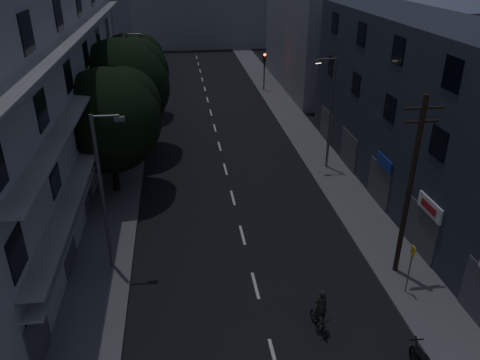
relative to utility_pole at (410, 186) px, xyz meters
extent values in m
plane|color=black|center=(-7.11, 18.41, -4.87)|extent=(160.00, 160.00, 0.00)
cube|color=#565659|center=(-14.61, 18.41, -4.79)|extent=(3.00, 90.00, 0.15)
cube|color=#565659|center=(0.39, 18.41, -4.79)|extent=(3.00, 90.00, 0.15)
cube|color=beige|center=(-7.11, -4.59, -4.86)|extent=(0.15, 2.00, 0.01)
cube|color=beige|center=(-7.11, -0.09, -4.86)|extent=(0.15, 2.00, 0.01)
cube|color=beige|center=(-7.11, 4.41, -4.86)|extent=(0.15, 2.00, 0.01)
cube|color=beige|center=(-7.11, 8.91, -4.86)|extent=(0.15, 2.00, 0.01)
cube|color=beige|center=(-7.11, 13.41, -4.86)|extent=(0.15, 2.00, 0.01)
cube|color=beige|center=(-7.11, 17.91, -4.86)|extent=(0.15, 2.00, 0.01)
cube|color=beige|center=(-7.11, 22.41, -4.86)|extent=(0.15, 2.00, 0.01)
cube|color=beige|center=(-7.11, 26.91, -4.86)|extent=(0.15, 2.00, 0.01)
cube|color=beige|center=(-7.11, 31.41, -4.86)|extent=(0.15, 2.00, 0.01)
cube|color=beige|center=(-7.11, 35.91, -4.86)|extent=(0.15, 2.00, 0.01)
cube|color=beige|center=(-7.11, 40.41, -4.86)|extent=(0.15, 2.00, 0.01)
cube|color=beige|center=(-7.11, 44.91, -4.86)|extent=(0.15, 2.00, 0.01)
cube|color=beige|center=(-7.11, 49.41, -4.86)|extent=(0.15, 2.00, 0.01)
cube|color=beige|center=(-7.11, 53.91, -4.86)|extent=(0.15, 2.00, 0.01)
cube|color=#A1A29D|center=(-19.11, 11.41, 2.13)|extent=(6.00, 36.00, 14.00)
cube|color=black|center=(-16.09, -3.59, -2.87)|extent=(0.06, 1.60, 1.60)
cube|color=black|center=(-16.09, 2.41, -2.87)|extent=(0.06, 1.60, 1.60)
cube|color=black|center=(-16.09, 8.41, -2.87)|extent=(0.06, 1.60, 1.60)
cube|color=black|center=(-16.09, 14.41, -2.87)|extent=(0.06, 1.60, 1.60)
cube|color=black|center=(-16.09, 20.41, -2.87)|extent=(0.06, 1.60, 1.60)
cube|color=black|center=(-16.09, 26.41, -2.87)|extent=(0.06, 1.60, 1.60)
cube|color=black|center=(-16.09, -3.59, 0.33)|extent=(0.06, 1.60, 1.60)
cube|color=black|center=(-16.09, 2.41, 0.33)|extent=(0.06, 1.60, 1.60)
cube|color=black|center=(-16.09, 8.41, 0.33)|extent=(0.06, 1.60, 1.60)
cube|color=black|center=(-16.09, 14.41, 0.33)|extent=(0.06, 1.60, 1.60)
cube|color=black|center=(-16.09, 20.41, 0.33)|extent=(0.06, 1.60, 1.60)
cube|color=black|center=(-16.09, 26.41, 0.33)|extent=(0.06, 1.60, 1.60)
cube|color=black|center=(-16.09, 2.41, 3.53)|extent=(0.06, 1.60, 1.60)
cube|color=black|center=(-16.09, 8.41, 3.53)|extent=(0.06, 1.60, 1.60)
cube|color=black|center=(-16.09, 14.41, 3.53)|extent=(0.06, 1.60, 1.60)
cube|color=black|center=(-16.09, 20.41, 3.53)|extent=(0.06, 1.60, 1.60)
cube|color=black|center=(-16.09, 26.41, 3.53)|extent=(0.06, 1.60, 1.60)
cube|color=black|center=(-16.09, 2.41, 6.73)|extent=(0.06, 1.60, 1.60)
cube|color=black|center=(-16.09, 8.41, 6.73)|extent=(0.06, 1.60, 1.60)
cube|color=black|center=(-16.09, 14.41, 6.73)|extent=(0.06, 1.60, 1.60)
cube|color=gray|center=(-15.61, 11.41, -0.87)|extent=(1.00, 32.40, 0.12)
cube|color=gray|center=(-15.61, 11.41, 2.33)|extent=(1.00, 32.40, 0.12)
cube|color=gray|center=(-15.61, 11.41, 5.53)|extent=(1.00, 32.40, 0.12)
cube|color=gray|center=(-15.71, 11.41, -1.77)|extent=(0.80, 32.40, 0.12)
cube|color=#424247|center=(-16.08, -3.59, -3.47)|extent=(0.06, 2.40, 2.40)
cube|color=#424247|center=(-16.08, 2.41, -3.47)|extent=(0.06, 2.40, 2.40)
cube|color=#424247|center=(-16.08, 8.41, -3.47)|extent=(0.06, 2.40, 2.40)
cube|color=#424247|center=(-16.08, 14.41, -3.47)|extent=(0.06, 2.40, 2.40)
cube|color=#424247|center=(-16.08, 20.41, -3.47)|extent=(0.06, 2.40, 2.40)
cube|color=#424247|center=(-16.08, 26.41, -3.47)|extent=(0.06, 2.40, 2.40)
cube|color=#282C36|center=(4.89, 7.41, 0.63)|extent=(6.00, 28.00, 11.00)
cube|color=black|center=(1.87, 1.41, 1.43)|extent=(0.06, 1.40, 1.50)
cube|color=black|center=(1.87, 6.91, 1.43)|extent=(0.06, 1.40, 1.50)
cube|color=black|center=(1.87, 12.41, 1.43)|extent=(0.06, 1.40, 1.50)
cube|color=black|center=(1.87, 17.91, 1.43)|extent=(0.06, 1.40, 1.50)
cube|color=black|center=(1.87, 1.41, 4.73)|extent=(0.06, 1.40, 1.50)
cube|color=black|center=(1.87, 6.91, 4.73)|extent=(0.06, 1.40, 1.50)
cube|color=black|center=(1.87, 12.41, 4.73)|extent=(0.06, 1.40, 1.50)
cube|color=black|center=(1.87, 17.91, 4.73)|extent=(0.06, 1.40, 1.50)
cube|color=#424247|center=(1.86, 1.41, -3.47)|extent=(0.06, 3.00, 2.60)
cube|color=#424247|center=(1.86, 6.91, -3.47)|extent=(0.06, 3.00, 2.60)
cube|color=#424247|center=(1.86, 12.41, -3.47)|extent=(0.06, 3.00, 2.60)
cube|color=#424247|center=(1.86, 17.91, -3.47)|extent=(0.06, 3.00, 2.60)
cube|color=silver|center=(1.79, 0.91, -1.77)|extent=(0.12, 2.20, 0.80)
cube|color=#B21414|center=(1.71, 0.91, -1.77)|extent=(0.02, 1.40, 0.36)
cube|color=navy|center=(1.79, 6.41, -1.77)|extent=(0.12, 2.00, 0.70)
cube|color=slate|center=(-19.11, 41.41, 3.13)|extent=(6.00, 20.00, 16.00)
cube|color=slate|center=(4.89, 35.41, 1.63)|extent=(6.00, 20.00, 13.00)
cube|color=slate|center=(-7.11, 63.41, 0.13)|extent=(24.00, 8.00, 10.00)
cylinder|color=black|center=(-14.68, 10.78, -2.52)|extent=(0.44, 0.44, 4.40)
sphere|color=black|center=(-14.68, 10.78, 0.12)|extent=(6.60, 6.60, 6.60)
sphere|color=black|center=(-13.69, 11.61, 0.95)|extent=(4.62, 4.62, 4.62)
sphere|color=black|center=(-15.51, 10.12, 0.62)|extent=(4.29, 4.29, 4.29)
cylinder|color=black|center=(-14.40, 17.44, -2.35)|extent=(0.44, 0.44, 4.74)
sphere|color=black|center=(-14.40, 17.44, 0.50)|extent=(7.14, 7.14, 7.14)
sphere|color=black|center=(-13.33, 18.33, 1.39)|extent=(5.00, 5.00, 5.00)
sphere|color=black|center=(-15.29, 16.73, 1.04)|extent=(4.64, 4.64, 4.64)
cylinder|color=black|center=(-14.48, 26.53, -2.62)|extent=(0.44, 0.44, 4.19)
sphere|color=black|center=(-14.48, 26.53, -0.11)|extent=(6.26, 6.26, 6.26)
sphere|color=black|center=(-13.55, 27.31, 0.67)|extent=(4.38, 4.38, 4.38)
sphere|color=black|center=(-15.27, 25.91, 0.36)|extent=(4.07, 4.07, 4.07)
cylinder|color=black|center=(-0.45, 34.06, -3.12)|extent=(0.12, 0.12, 3.20)
cube|color=black|center=(-0.45, 34.06, -1.07)|extent=(0.28, 0.22, 0.90)
sphere|color=#FF0C05|center=(-0.45, 33.91, -0.74)|extent=(0.22, 0.22, 0.22)
sphere|color=#3F330C|center=(-0.45, 33.91, -1.04)|extent=(0.22, 0.22, 0.22)
sphere|color=black|center=(-0.45, 33.91, -1.34)|extent=(0.22, 0.22, 0.22)
cylinder|color=black|center=(-13.73, 33.32, -3.12)|extent=(0.12, 0.12, 3.20)
cube|color=black|center=(-13.73, 33.32, -1.07)|extent=(0.28, 0.22, 0.90)
sphere|color=black|center=(-13.73, 33.17, -0.74)|extent=(0.22, 0.22, 0.22)
sphere|color=#3F330C|center=(-13.73, 33.17, -1.04)|extent=(0.22, 0.22, 0.22)
sphere|color=#0CFF26|center=(-13.73, 33.17, -1.34)|extent=(0.22, 0.22, 0.22)
cylinder|color=slate|center=(-14.08, 2.31, -0.72)|extent=(0.18, 0.18, 8.00)
cylinder|color=slate|center=(-13.48, 2.31, 3.18)|extent=(1.20, 0.10, 0.10)
cube|color=slate|center=(-12.88, 2.31, 3.03)|extent=(0.45, 0.25, 0.18)
cube|color=#4C4C4C|center=(-12.88, 2.31, 2.93)|extent=(0.35, 0.18, 0.04)
cylinder|color=slate|center=(0.31, 12.54, -0.72)|extent=(0.18, 0.18, 8.00)
cylinder|color=slate|center=(-0.29, 12.54, 3.18)|extent=(1.20, 0.10, 0.10)
cube|color=slate|center=(-0.89, 12.54, 3.03)|extent=(0.45, 0.25, 0.18)
cube|color=#FFD88C|center=(-0.89, 12.54, 2.93)|extent=(0.35, 0.18, 0.04)
cylinder|color=#5B5D63|center=(-14.35, 24.74, -0.72)|extent=(0.18, 0.18, 8.00)
cylinder|color=#5B5D63|center=(-13.75, 24.74, 3.18)|extent=(1.20, 0.10, 0.10)
cube|color=#5B5D63|center=(-13.15, 24.74, 3.03)|extent=(0.45, 0.25, 0.18)
cube|color=#4C4C4C|center=(-13.15, 24.74, 2.93)|extent=(0.35, 0.18, 0.04)
cylinder|color=black|center=(0.00, 0.00, -0.22)|extent=(0.24, 0.24, 9.00)
cube|color=black|center=(0.00, 0.00, 3.68)|extent=(1.80, 0.10, 0.10)
cube|color=black|center=(0.00, 0.00, 3.08)|extent=(1.50, 0.10, 0.10)
cylinder|color=#595B60|center=(-0.24, -1.65, -3.47)|extent=(0.06, 0.06, 2.50)
cube|color=yellow|center=(-0.24, -1.65, -2.42)|extent=(0.05, 0.35, 0.45)
torus|color=black|center=(-1.73, -5.49, -4.56)|extent=(0.14, 0.73, 0.73)
cube|color=black|center=(-1.76, -6.26, -3.96)|extent=(0.33, 0.47, 0.10)
cylinder|color=black|center=(-1.73, -5.54, -4.10)|extent=(0.08, 0.45, 0.86)
cube|color=black|center=(-1.73, -5.44, -3.79)|extent=(0.57, 0.06, 0.04)
imported|color=black|center=(-4.92, -3.31, -4.44)|extent=(0.84, 1.72, 0.86)
imported|color=black|center=(-4.92, -3.31, -3.61)|extent=(0.66, 0.49, 1.65)
camera|label=1|loc=(-10.28, -17.81, 9.68)|focal=35.00mm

